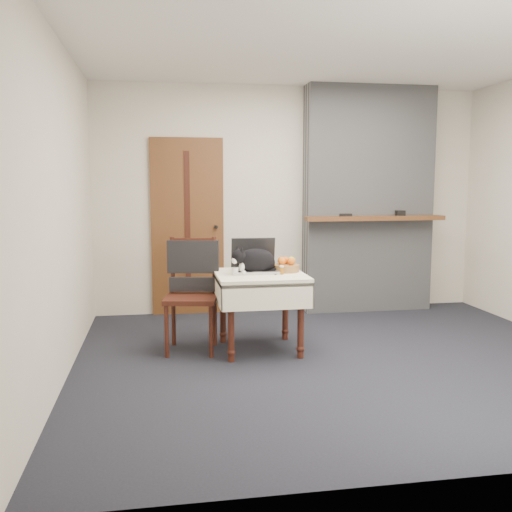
{
  "coord_description": "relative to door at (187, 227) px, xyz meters",
  "views": [
    {
      "loc": [
        -1.52,
        -4.52,
        1.5
      ],
      "look_at": [
        -0.69,
        0.35,
        0.86
      ],
      "focal_mm": 40.0,
      "sensor_mm": 36.0,
      "label": 1
    }
  ],
  "objects": [
    {
      "name": "cat",
      "position": [
        0.52,
        -1.56,
        -0.19
      ],
      "size": [
        0.53,
        0.33,
        0.25
      ],
      "rotation": [
        0.0,
        0.0,
        0.41
      ],
      "color": "black",
      "rests_on": "side_table"
    },
    {
      "name": "side_table",
      "position": [
        0.56,
        -1.58,
        -0.41
      ],
      "size": [
        0.78,
        0.78,
        0.7
      ],
      "color": "#3D1A10",
      "rests_on": "ground"
    },
    {
      "name": "door",
      "position": [
        0.0,
        0.0,
        0.0
      ],
      "size": [
        0.82,
        0.1,
        2.0
      ],
      "color": "brown",
      "rests_on": "ground"
    },
    {
      "name": "pill_bottle",
      "position": [
        0.73,
        -1.67,
        -0.26
      ],
      "size": [
        0.04,
        0.04,
        0.08
      ],
      "color": "#975712",
      "rests_on": "side_table"
    },
    {
      "name": "laptop",
      "position": [
        0.52,
        -1.47,
        -0.23
      ],
      "size": [
        0.42,
        0.36,
        0.3
      ],
      "rotation": [
        0.0,
        0.0,
        -0.04
      ],
      "color": "#B7B7BC",
      "rests_on": "side_table"
    },
    {
      "name": "fruit_basket",
      "position": [
        0.81,
        -1.52,
        -0.25
      ],
      "size": [
        0.23,
        0.23,
        0.13
      ],
      "color": "#A26841",
      "rests_on": "side_table"
    },
    {
      "name": "chair",
      "position": [
        -0.03,
        -1.41,
        -0.36
      ],
      "size": [
        0.53,
        0.52,
        1.01
      ],
      "rotation": [
        0.0,
        0.0,
        -0.18
      ],
      "color": "#3D1A10",
      "rests_on": "ground"
    },
    {
      "name": "ground",
      "position": [
        1.2,
        -1.97,
        -1.0
      ],
      "size": [
        4.5,
        4.5,
        0.0
      ],
      "primitive_type": "plane",
      "color": "black",
      "rests_on": "ground"
    },
    {
      "name": "cream_jar",
      "position": [
        0.33,
        -1.64,
        -0.27
      ],
      "size": [
        0.06,
        0.06,
        0.07
      ],
      "primitive_type": "cylinder",
      "color": "white",
      "rests_on": "side_table"
    },
    {
      "name": "desk_clutter",
      "position": [
        0.73,
        -1.57,
        -0.3
      ],
      "size": [
        0.11,
        0.11,
        0.01
      ],
      "primitive_type": "cube",
      "rotation": [
        0.0,
        0.0,
        0.78
      ],
      "color": "black",
      "rests_on": "side_table"
    },
    {
      "name": "chimney",
      "position": [
        2.1,
        -0.13,
        0.3
      ],
      "size": [
        1.62,
        0.48,
        2.6
      ],
      "color": "gray",
      "rests_on": "ground"
    },
    {
      "name": "room_shell",
      "position": [
        1.2,
        -1.51,
        0.76
      ],
      "size": [
        4.52,
        4.01,
        2.61
      ],
      "color": "beige",
      "rests_on": "ground"
    }
  ]
}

